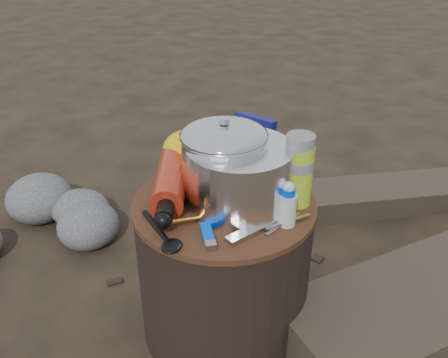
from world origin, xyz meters
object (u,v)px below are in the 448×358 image
(fuel_bottle, at_px, (171,179))
(travel_mug, at_px, (286,163))
(camping_pot, at_px, (224,162))
(thermos, at_px, (298,170))
(stump, at_px, (224,268))

(fuel_bottle, distance_m, travel_mug, 0.30)
(fuel_bottle, relative_size, travel_mug, 3.09)
(camping_pot, xyz_separation_m, fuel_bottle, (-0.13, -0.02, -0.06))
(fuel_bottle, bearing_deg, travel_mug, 11.21)
(camping_pot, relative_size, fuel_bottle, 0.61)
(thermos, height_order, travel_mug, thermos)
(camping_pot, bearing_deg, travel_mug, 44.30)
(camping_pot, height_order, fuel_bottle, camping_pot)
(camping_pot, height_order, thermos, camping_pot)
(stump, distance_m, camping_pot, 0.31)
(fuel_bottle, xyz_separation_m, travel_mug, (0.26, 0.14, 0.01))
(fuel_bottle, height_order, thermos, thermos)
(camping_pot, bearing_deg, thermos, 11.07)
(stump, distance_m, fuel_bottle, 0.28)
(stump, height_order, camping_pot, camping_pot)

